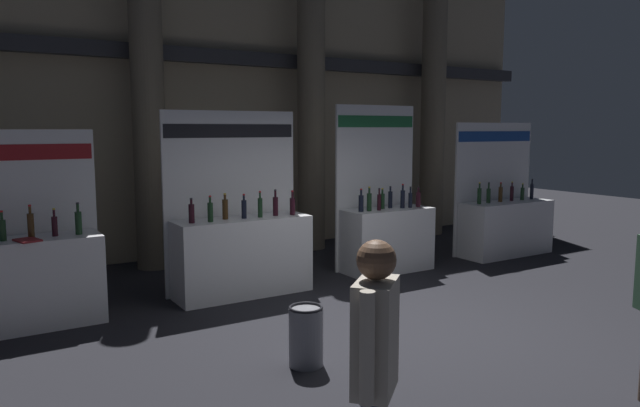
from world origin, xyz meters
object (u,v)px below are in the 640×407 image
at_px(exhibitor_booth_1, 241,248).
at_px(exhibitor_booth_2, 386,231).
at_px(exhibitor_booth_3, 504,222).
at_px(trash_bin, 306,336).
at_px(exhibitor_booth_0, 20,276).
at_px(visitor_3, 375,363).

distance_m(exhibitor_booth_1, exhibitor_booth_2, 2.48).
bearing_deg(exhibitor_booth_3, trash_bin, -156.25).
height_order(exhibitor_booth_1, exhibitor_booth_3, exhibitor_booth_1).
bearing_deg(exhibitor_booth_2, exhibitor_booth_3, -3.80).
bearing_deg(trash_bin, exhibitor_booth_0, 129.73).
height_order(exhibitor_booth_3, trash_bin, exhibitor_booth_3).
relative_size(exhibitor_booth_1, trash_bin, 4.28).
bearing_deg(trash_bin, visitor_3, -111.02).
bearing_deg(trash_bin, exhibitor_booth_2, 41.00).
xyz_separation_m(exhibitor_booth_3, trash_bin, (-5.51, -2.42, -0.30)).
bearing_deg(exhibitor_booth_1, visitor_3, -105.73).
distance_m(trash_bin, visitor_3, 2.40).
bearing_deg(visitor_3, exhibitor_booth_3, 174.39).
bearing_deg(exhibitor_booth_0, exhibitor_booth_2, -0.20).
relative_size(exhibitor_booth_0, exhibitor_booth_2, 0.86).
bearing_deg(trash_bin, exhibitor_booth_1, 78.95).
distance_m(exhibitor_booth_2, exhibitor_booth_3, 2.53).
bearing_deg(exhibitor_booth_1, exhibitor_booth_2, 0.83).
bearing_deg(exhibitor_booth_1, exhibitor_booth_3, -1.51).
bearing_deg(exhibitor_booth_0, exhibitor_booth_3, -1.38).
relative_size(exhibitor_booth_1, exhibitor_booth_3, 1.06).
xyz_separation_m(exhibitor_booth_0, trash_bin, (2.17, -2.61, -0.31)).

